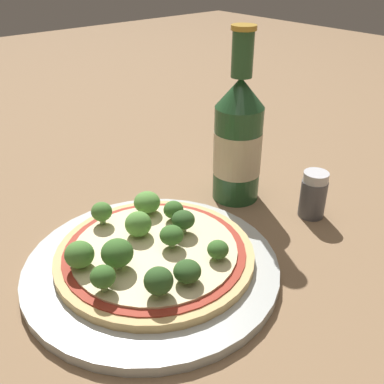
{
  "coord_description": "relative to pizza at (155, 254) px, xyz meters",
  "views": [
    {
      "loc": [
        0.32,
        -0.22,
        0.32
      ],
      "look_at": [
        -0.04,
        0.08,
        0.06
      ],
      "focal_mm": 42.0,
      "sensor_mm": 36.0,
      "label": 1
    }
  ],
  "objects": [
    {
      "name": "broccoli_floret_4",
      "position": [
        -0.07,
        0.04,
        0.02
      ],
      "size": [
        0.03,
        0.03,
        0.03
      ],
      "color": "#89A866",
      "rests_on": "pizza"
    },
    {
      "name": "broccoli_floret_6",
      "position": [
        -0.03,
        0.0,
        0.02
      ],
      "size": [
        0.03,
        0.03,
        0.03
      ],
      "color": "#89A866",
      "rests_on": "pizza"
    },
    {
      "name": "broccoli_floret_3",
      "position": [
        0.07,
        -0.0,
        0.02
      ],
      "size": [
        0.03,
        0.03,
        0.02
      ],
      "color": "#89A866",
      "rests_on": "pizza"
    },
    {
      "name": "broccoli_floret_8",
      "position": [
        0.01,
        0.02,
        0.02
      ],
      "size": [
        0.03,
        0.03,
        0.03
      ],
      "color": "#89A866",
      "rests_on": "pizza"
    },
    {
      "name": "broccoli_floret_2",
      "position": [
        -0.08,
        -0.02,
        0.02
      ],
      "size": [
        0.02,
        0.02,
        0.03
      ],
      "color": "#89A866",
      "rests_on": "pizza"
    },
    {
      "name": "broccoli_floret_10",
      "position": [
        0.02,
        -0.08,
        0.02
      ],
      "size": [
        0.02,
        0.02,
        0.03
      ],
      "color": "#89A866",
      "rests_on": "pizza"
    },
    {
      "name": "beer_bottle",
      "position": [
        -0.06,
        0.18,
        0.07
      ],
      "size": [
        0.07,
        0.07,
        0.23
      ],
      "color": "#234C28",
      "rests_on": "ground_plane"
    },
    {
      "name": "ground_plane",
      "position": [
        0.02,
        -0.01,
        -0.02
      ],
      "size": [
        3.0,
        3.0,
        0.0
      ],
      "primitive_type": "plane",
      "color": "#846647"
    },
    {
      "name": "plate",
      "position": [
        0.0,
        -0.01,
        -0.01
      ],
      "size": [
        0.28,
        0.28,
        0.01
      ],
      "color": "#B2B7B2",
      "rests_on": "ground_plane"
    },
    {
      "name": "broccoli_floret_0",
      "position": [
        -0.02,
        -0.08,
        0.02
      ],
      "size": [
        0.03,
        0.03,
        0.03
      ],
      "color": "#89A866",
      "rests_on": "pizza"
    },
    {
      "name": "broccoli_floret_9",
      "position": [
        0.0,
        -0.05,
        0.03
      ],
      "size": [
        0.03,
        0.03,
        0.03
      ],
      "color": "#89A866",
      "rests_on": "pizza"
    },
    {
      "name": "broccoli_floret_1",
      "position": [
        -0.0,
        0.04,
        0.02
      ],
      "size": [
        0.03,
        0.03,
        0.03
      ],
      "color": "#89A866",
      "rests_on": "pizza"
    },
    {
      "name": "broccoli_floret_11",
      "position": [
        0.06,
        -0.04,
        0.02
      ],
      "size": [
        0.03,
        0.03,
        0.03
      ],
      "color": "#89A866",
      "rests_on": "pizza"
    },
    {
      "name": "broccoli_floret_5",
      "position": [
        -0.03,
        0.05,
        0.02
      ],
      "size": [
        0.02,
        0.02,
        0.02
      ],
      "color": "#89A866",
      "rests_on": "pizza"
    },
    {
      "name": "pizza",
      "position": [
        0.0,
        0.0,
        0.0
      ],
      "size": [
        0.22,
        0.22,
        0.01
      ],
      "color": "tan",
      "rests_on": "plate"
    },
    {
      "name": "broccoli_floret_7",
      "position": [
        0.06,
        0.04,
        0.02
      ],
      "size": [
        0.02,
        0.02,
        0.02
      ],
      "color": "#89A866",
      "rests_on": "pizza"
    },
    {
      "name": "pepper_shaker",
      "position": [
        0.05,
        0.22,
        0.01
      ],
      "size": [
        0.03,
        0.03,
        0.06
      ],
      "color": "#4C4C51",
      "rests_on": "ground_plane"
    }
  ]
}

